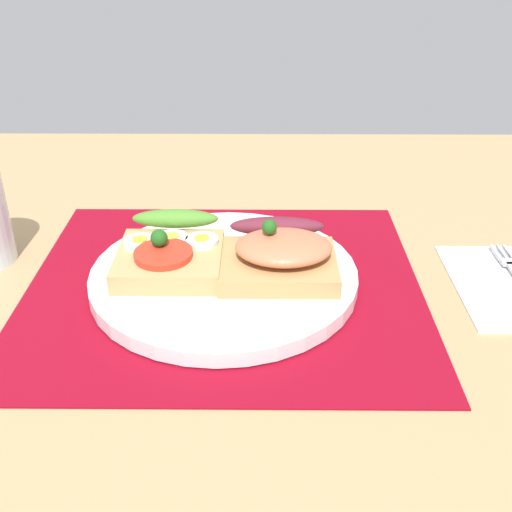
{
  "coord_description": "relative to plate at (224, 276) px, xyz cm",
  "views": [
    {
      "loc": [
        3.38,
        -49.3,
        31.17
      ],
      "look_at": [
        3.0,
        0.0,
        3.24
      ],
      "focal_mm": 43.14,
      "sensor_mm": 36.0,
      "label": 1
    }
  ],
  "objects": [
    {
      "name": "ground_plane",
      "position": [
        0.0,
        0.0,
        -2.62
      ],
      "size": [
        120.0,
        90.0,
        3.2
      ],
      "primitive_type": "cube",
      "color": "tan"
    },
    {
      "name": "placemat",
      "position": [
        0.0,
        0.0,
        -0.87
      ],
      "size": [
        36.9,
        33.2,
        0.3
      ],
      "primitive_type": "cube",
      "color": "maroon",
      "rests_on": "ground_plane"
    },
    {
      "name": "plate",
      "position": [
        0.0,
        0.0,
        0.0
      ],
      "size": [
        24.97,
        24.97,
        1.44
      ],
      "primitive_type": "cylinder",
      "color": "white",
      "rests_on": "placemat"
    },
    {
      "name": "sandwich_egg_tomato",
      "position": [
        -5.04,
        0.79,
        2.16
      ],
      "size": [
        9.63,
        10.68,
        4.13
      ],
      "color": "tan",
      "rests_on": "plate"
    },
    {
      "name": "sandwich_salmon",
      "position": [
        5.19,
        -0.13,
        2.55
      ],
      "size": [
        10.72,
        9.99,
        5.2
      ],
      "color": "tan",
      "rests_on": "plate"
    }
  ]
}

